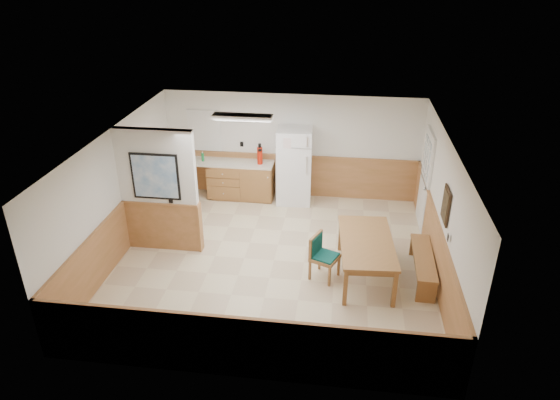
# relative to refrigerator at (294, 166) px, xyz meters

# --- Properties ---
(ground) EXTENTS (6.00, 6.00, 0.00)m
(ground) POSITION_rel_refrigerator_xyz_m (-0.10, -2.63, -0.90)
(ground) COLOR beige
(ground) RESTS_ON ground
(ceiling) EXTENTS (6.00, 6.00, 0.02)m
(ceiling) POSITION_rel_refrigerator_xyz_m (-0.10, -2.63, 1.60)
(ceiling) COLOR silver
(ceiling) RESTS_ON back_wall
(back_wall) EXTENTS (6.00, 0.02, 2.50)m
(back_wall) POSITION_rel_refrigerator_xyz_m (-0.10, 0.37, 0.35)
(back_wall) COLOR white
(back_wall) RESTS_ON ground
(right_wall) EXTENTS (0.02, 6.00, 2.50)m
(right_wall) POSITION_rel_refrigerator_xyz_m (2.90, -2.63, 0.35)
(right_wall) COLOR white
(right_wall) RESTS_ON ground
(left_wall) EXTENTS (0.02, 6.00, 2.50)m
(left_wall) POSITION_rel_refrigerator_xyz_m (-3.10, -2.63, 0.35)
(left_wall) COLOR white
(left_wall) RESTS_ON ground
(wainscot_back) EXTENTS (6.00, 0.04, 1.00)m
(wainscot_back) POSITION_rel_refrigerator_xyz_m (-0.10, 0.35, -0.40)
(wainscot_back) COLOR #B17446
(wainscot_back) RESTS_ON ground
(wainscot_right) EXTENTS (0.04, 6.00, 1.00)m
(wainscot_right) POSITION_rel_refrigerator_xyz_m (2.88, -2.63, -0.40)
(wainscot_right) COLOR #B17446
(wainscot_right) RESTS_ON ground
(wainscot_left) EXTENTS (0.04, 6.00, 1.00)m
(wainscot_left) POSITION_rel_refrigerator_xyz_m (-3.08, -2.63, -0.40)
(wainscot_left) COLOR #B17446
(wainscot_left) RESTS_ON ground
(partition_wall) EXTENTS (1.50, 0.20, 2.50)m
(partition_wall) POSITION_rel_refrigerator_xyz_m (-2.35, -2.43, 0.33)
(partition_wall) COLOR white
(partition_wall) RESTS_ON ground
(kitchen_counter) EXTENTS (2.20, 0.61, 1.00)m
(kitchen_counter) POSITION_rel_refrigerator_xyz_m (-1.31, 0.05, -0.44)
(kitchen_counter) COLOR olive
(kitchen_counter) RESTS_ON ground
(exterior_door) EXTENTS (0.07, 1.02, 2.15)m
(exterior_door) POSITION_rel_refrigerator_xyz_m (2.86, -0.73, 0.15)
(exterior_door) COLOR white
(exterior_door) RESTS_ON ground
(kitchen_window) EXTENTS (0.80, 0.04, 1.00)m
(kitchen_window) POSITION_rel_refrigerator_xyz_m (-2.20, 0.35, 0.65)
(kitchen_window) COLOR white
(kitchen_window) RESTS_ON back_wall
(wall_painting) EXTENTS (0.04, 0.50, 0.60)m
(wall_painting) POSITION_rel_refrigerator_xyz_m (2.86, -2.93, 0.65)
(wall_painting) COLOR black
(wall_painting) RESTS_ON right_wall
(fluorescent_fixture) EXTENTS (1.20, 0.30, 0.09)m
(fluorescent_fixture) POSITION_rel_refrigerator_xyz_m (-0.90, -1.33, 1.54)
(fluorescent_fixture) COLOR white
(fluorescent_fixture) RESTS_ON ceiling
(refrigerator) EXTENTS (0.83, 0.74, 1.80)m
(refrigerator) POSITION_rel_refrigerator_xyz_m (0.00, 0.00, 0.00)
(refrigerator) COLOR white
(refrigerator) RESTS_ON ground
(dining_table) EXTENTS (1.06, 1.93, 0.75)m
(dining_table) POSITION_rel_refrigerator_xyz_m (1.61, -2.91, -0.24)
(dining_table) COLOR #AA6F3E
(dining_table) RESTS_ON ground
(dining_bench) EXTENTS (0.39, 1.60, 0.45)m
(dining_bench) POSITION_rel_refrigerator_xyz_m (2.66, -2.82, -0.56)
(dining_bench) COLOR #AA6F3E
(dining_bench) RESTS_ON ground
(dining_chair) EXTENTS (0.74, 0.64, 0.85)m
(dining_chair) POSITION_rel_refrigerator_xyz_m (0.81, -3.03, -0.41)
(dining_chair) COLOR #AA6F3E
(dining_chair) RESTS_ON ground
(fire_extinguisher) EXTENTS (0.15, 0.15, 0.50)m
(fire_extinguisher) POSITION_rel_refrigerator_xyz_m (-0.81, 0.03, 0.22)
(fire_extinguisher) COLOR red
(fire_extinguisher) RESTS_ON kitchen_counter
(soap_bottle) EXTENTS (0.07, 0.07, 0.20)m
(soap_bottle) POSITION_rel_refrigerator_xyz_m (-2.19, 0.03, 0.10)
(soap_bottle) COLOR #18843C
(soap_bottle) RESTS_ON kitchen_counter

